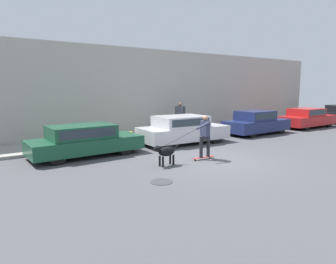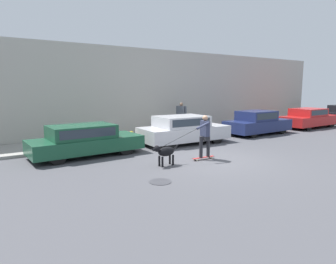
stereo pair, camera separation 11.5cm
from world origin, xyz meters
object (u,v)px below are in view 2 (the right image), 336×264
at_px(dog, 165,152).
at_px(pedestrian_with_bag, 181,116).
at_px(parked_car_0, 85,140).
at_px(parked_car_2, 257,123).
at_px(parked_car_1, 183,130).
at_px(fire_hydrant, 132,138).
at_px(skateboarder, 205,134).
at_px(parked_car_3, 309,118).

xyz_separation_m(dog, pedestrian_with_bag, (4.43, 5.22, 0.56)).
bearing_deg(parked_car_0, parked_car_2, -2.08).
distance_m(parked_car_0, parked_car_1, 4.72).
bearing_deg(pedestrian_with_bag, parked_car_0, 171.13).
height_order(parked_car_0, fire_hydrant, parked_car_0).
xyz_separation_m(parked_car_2, skateboarder, (-6.44, -2.98, 0.31)).
distance_m(parked_car_1, fire_hydrant, 2.48).
xyz_separation_m(parked_car_0, parked_car_1, (4.72, 0.00, 0.04)).
bearing_deg(fire_hydrant, pedestrian_with_bag, 21.21).
distance_m(parked_car_2, skateboarder, 7.11).
relative_size(parked_car_0, fire_hydrant, 6.21).
relative_size(parked_car_2, pedestrian_with_bag, 2.44).
height_order(parked_car_1, skateboarder, skateboarder).
distance_m(parked_car_2, fire_hydrant, 7.59).
distance_m(parked_car_2, pedestrian_with_bag, 4.37).
bearing_deg(dog, parked_car_2, -164.85).
height_order(parked_car_0, pedestrian_with_bag, pedestrian_with_bag).
height_order(skateboarder, pedestrian_with_bag, pedestrian_with_bag).
relative_size(skateboarder, fire_hydrant, 3.60).
xyz_separation_m(parked_car_1, fire_hydrant, (-2.34, 0.77, -0.29)).
bearing_deg(parked_car_1, pedestrian_with_bag, 58.56).
xyz_separation_m(parked_car_2, fire_hydrant, (-7.54, 0.77, -0.27)).
xyz_separation_m(skateboarder, pedestrian_with_bag, (2.72, 5.24, 0.11)).
bearing_deg(dog, skateboarder, 174.47).
bearing_deg(parked_car_1, skateboarder, -110.67).
relative_size(parked_car_1, dog, 3.90).
relative_size(parked_car_0, parked_car_1, 1.00).
height_order(dog, pedestrian_with_bag, pedestrian_with_bag).
distance_m(parked_car_0, skateboarder, 4.59).
bearing_deg(parked_car_0, pedestrian_with_bag, 17.89).
bearing_deg(parked_car_2, parked_car_0, 178.74).
relative_size(parked_car_0, parked_car_2, 1.05).
bearing_deg(parked_car_0, fire_hydrant, 15.85).
height_order(parked_car_1, parked_car_3, parked_car_1).
distance_m(parked_car_3, pedestrian_with_bag, 9.06).
relative_size(parked_car_2, parked_car_3, 0.93).
bearing_deg(dog, parked_car_3, -172.19).
xyz_separation_m(parked_car_1, dog, (-2.95, -2.97, -0.16)).
bearing_deg(pedestrian_with_bag, skateboarder, -146.30).
height_order(dog, skateboarder, skateboarder).
distance_m(dog, pedestrian_with_bag, 6.86).
distance_m(parked_car_3, dog, 13.53).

